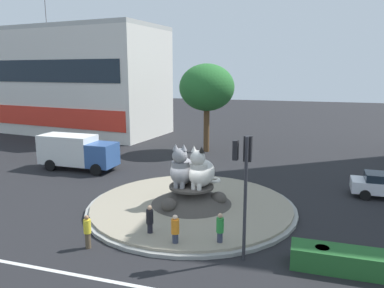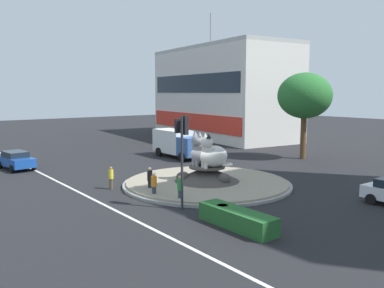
% 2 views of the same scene
% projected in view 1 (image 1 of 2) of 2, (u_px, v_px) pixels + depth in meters
% --- Properties ---
extents(ground_plane, '(160.00, 160.00, 0.00)m').
position_uv_depth(ground_plane, '(191.00, 208.00, 21.22)').
color(ground_plane, black).
extents(lane_centreline, '(112.00, 0.20, 0.01)m').
position_uv_depth(lane_centreline, '(128.00, 285.00, 13.64)').
color(lane_centreline, silver).
rests_on(lane_centreline, ground).
extents(roundabout_island, '(11.96, 11.96, 1.37)m').
position_uv_depth(roundabout_island, '(191.00, 201.00, 21.13)').
color(roundabout_island, gray).
rests_on(roundabout_island, ground).
extents(cat_statue_grey, '(1.62, 2.59, 2.48)m').
position_uv_depth(cat_statue_grey, '(182.00, 169.00, 20.95)').
color(cat_statue_grey, gray).
rests_on(cat_statue_grey, roundabout_island).
extents(cat_statue_white, '(1.77, 2.43, 2.42)m').
position_uv_depth(cat_statue_white, '(201.00, 171.00, 20.62)').
color(cat_statue_white, silver).
rests_on(cat_statue_white, roundabout_island).
extents(traffic_light_mast, '(0.73, 0.51, 5.28)m').
position_uv_depth(traffic_light_mast, '(245.00, 171.00, 14.78)').
color(traffic_light_mast, '#2D2D33').
rests_on(traffic_light_mast, ground).
extents(shophouse_block, '(25.08, 12.94, 18.55)m').
position_uv_depth(shophouse_block, '(71.00, 81.00, 46.73)').
color(shophouse_block, silver).
rests_on(shophouse_block, ground).
extents(clipped_hedge_strip, '(4.46, 1.20, 0.90)m').
position_uv_depth(clipped_hedge_strip, '(349.00, 261.00, 14.43)').
color(clipped_hedge_strip, '#235B28').
rests_on(clipped_hedge_strip, ground).
extents(broadleaf_tree_behind_island, '(5.27, 5.27, 8.49)m').
position_uv_depth(broadleaf_tree_behind_island, '(207.00, 88.00, 34.88)').
color(broadleaf_tree_behind_island, brown).
rests_on(broadleaf_tree_behind_island, ground).
extents(pedestrian_black_shirt, '(0.34, 0.34, 1.66)m').
position_uv_depth(pedestrian_black_shirt, '(150.00, 221.00, 17.20)').
color(pedestrian_black_shirt, black).
rests_on(pedestrian_black_shirt, ground).
extents(pedestrian_orange_shirt, '(0.37, 0.37, 1.62)m').
position_uv_depth(pedestrian_orange_shirt, '(175.00, 231.00, 16.20)').
color(pedestrian_orange_shirt, '#33384C').
rests_on(pedestrian_orange_shirt, ground).
extents(pedestrian_yellow_shirt, '(0.33, 0.33, 1.56)m').
position_uv_depth(pedestrian_yellow_shirt, '(87.00, 231.00, 16.30)').
color(pedestrian_yellow_shirt, brown).
rests_on(pedestrian_yellow_shirt, ground).
extents(pedestrian_green_shirt, '(0.33, 0.33, 1.66)m').
position_uv_depth(pedestrian_green_shirt, '(220.00, 230.00, 16.26)').
color(pedestrian_green_shirt, '#33384C').
rests_on(pedestrian_green_shirt, ground).
extents(delivery_box_truck, '(6.38, 2.53, 2.76)m').
position_uv_depth(delivery_box_truck, '(77.00, 151.00, 29.25)').
color(delivery_box_truck, '#335693').
rests_on(delivery_box_truck, ground).
extents(litter_bin, '(0.56, 0.56, 0.90)m').
position_uv_depth(litter_bin, '(322.00, 258.00, 14.70)').
color(litter_bin, '#2D4233').
rests_on(litter_bin, ground).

